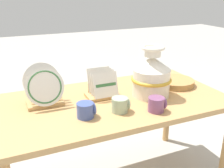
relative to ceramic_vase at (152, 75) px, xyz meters
The scene contains 8 objects.
display_table 0.36m from the ceramic_vase, behind, with size 1.55×0.81×0.70m.
ceramic_vase is the anchor object (origin of this frame).
dish_rack_round_plates 0.71m from the ceramic_vase, 169.54° to the left, with size 0.24×0.19×0.25m.
dish_rack_square_plates 0.35m from the ceramic_vase, 160.80° to the left, with size 0.22×0.17×0.19m.
wicker_charger_stack 0.32m from the ceramic_vase, 20.42° to the left, with size 0.29×0.29×0.04m.
mug_plum_glaze 0.27m from the ceramic_vase, 112.83° to the right, with size 0.11×0.10×0.09m.
mug_cobalt_glaze 0.54m from the ceramic_vase, 165.36° to the right, with size 0.11×0.10×0.09m.
mug_sage_glaze 0.35m from the ceramic_vase, 153.96° to the right, with size 0.11×0.10×0.09m.
Camera 1 is at (-0.64, -1.48, 1.41)m, focal length 42.00 mm.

